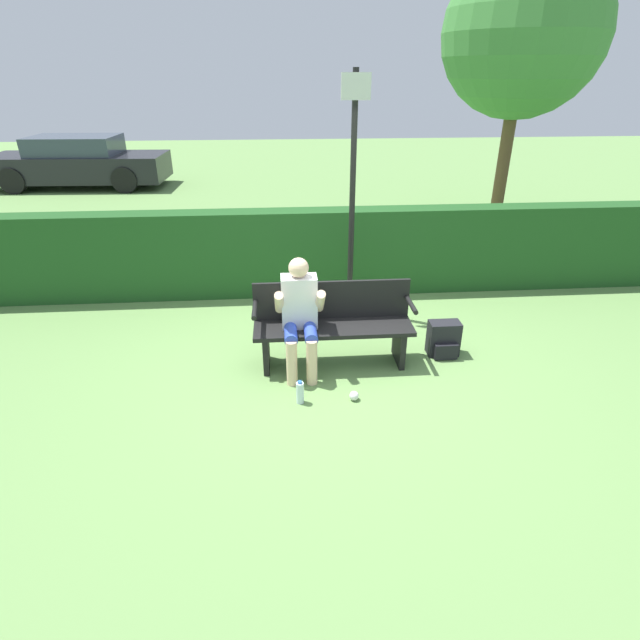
{
  "coord_description": "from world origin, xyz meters",
  "views": [
    {
      "loc": [
        -0.5,
        -4.62,
        2.85
      ],
      "look_at": [
        -0.15,
        -0.1,
        0.58
      ],
      "focal_mm": 28.0,
      "sensor_mm": 36.0,
      "label": 1
    }
  ],
  "objects_px": {
    "park_bench": "(333,323)",
    "backpack": "(444,340)",
    "parked_car": "(78,163)",
    "signpost": "(353,187)",
    "tree": "(524,34)",
    "water_bottle": "(300,393)",
    "person_seated": "(300,312)"
  },
  "relations": [
    {
      "from": "park_bench",
      "to": "backpack",
      "type": "height_order",
      "value": "park_bench"
    },
    {
      "from": "water_bottle",
      "to": "person_seated",
      "type": "bearing_deg",
      "value": 86.93
    },
    {
      "from": "water_bottle",
      "to": "tree",
      "type": "bearing_deg",
      "value": 53.9
    },
    {
      "from": "park_bench",
      "to": "backpack",
      "type": "distance_m",
      "value": 1.27
    },
    {
      "from": "water_bottle",
      "to": "tree",
      "type": "distance_m",
      "value": 7.91
    },
    {
      "from": "backpack",
      "to": "signpost",
      "type": "relative_size",
      "value": 0.14
    },
    {
      "from": "park_bench",
      "to": "person_seated",
      "type": "bearing_deg",
      "value": -161.37
    },
    {
      "from": "signpost",
      "to": "tree",
      "type": "distance_m",
      "value": 5.45
    },
    {
      "from": "signpost",
      "to": "parked_car",
      "type": "relative_size",
      "value": 0.62
    },
    {
      "from": "signpost",
      "to": "water_bottle",
      "type": "bearing_deg",
      "value": -110.04
    },
    {
      "from": "park_bench",
      "to": "parked_car",
      "type": "height_order",
      "value": "parked_car"
    },
    {
      "from": "backpack",
      "to": "parked_car",
      "type": "xyz_separation_m",
      "value": [
        -7.15,
        9.62,
        0.46
      ]
    },
    {
      "from": "park_bench",
      "to": "water_bottle",
      "type": "distance_m",
      "value": 0.91
    },
    {
      "from": "parked_car",
      "to": "person_seated",
      "type": "bearing_deg",
      "value": -58.26
    },
    {
      "from": "person_seated",
      "to": "water_bottle",
      "type": "height_order",
      "value": "person_seated"
    },
    {
      "from": "signpost",
      "to": "backpack",
      "type": "bearing_deg",
      "value": -54.3
    },
    {
      "from": "backpack",
      "to": "signpost",
      "type": "bearing_deg",
      "value": 125.7
    },
    {
      "from": "backpack",
      "to": "water_bottle",
      "type": "height_order",
      "value": "backpack"
    },
    {
      "from": "parked_car",
      "to": "signpost",
      "type": "bearing_deg",
      "value": -51.1
    },
    {
      "from": "backpack",
      "to": "tree",
      "type": "relative_size",
      "value": 0.08
    },
    {
      "from": "parked_car",
      "to": "tree",
      "type": "relative_size",
      "value": 0.95
    },
    {
      "from": "tree",
      "to": "park_bench",
      "type": "bearing_deg",
      "value": -127.27
    },
    {
      "from": "tree",
      "to": "signpost",
      "type": "bearing_deg",
      "value": -132.78
    },
    {
      "from": "signpost",
      "to": "parked_car",
      "type": "height_order",
      "value": "signpost"
    },
    {
      "from": "water_bottle",
      "to": "signpost",
      "type": "xyz_separation_m",
      "value": [
        0.74,
        2.03,
        1.5
      ]
    },
    {
      "from": "person_seated",
      "to": "signpost",
      "type": "xyz_separation_m",
      "value": [
        0.71,
        1.4,
        0.95
      ]
    },
    {
      "from": "person_seated",
      "to": "water_bottle",
      "type": "distance_m",
      "value": 0.84
    },
    {
      "from": "water_bottle",
      "to": "parked_car",
      "type": "bearing_deg",
      "value": 117.92
    },
    {
      "from": "park_bench",
      "to": "water_bottle",
      "type": "xyz_separation_m",
      "value": [
        -0.39,
        -0.75,
        -0.34
      ]
    },
    {
      "from": "backpack",
      "to": "tree",
      "type": "height_order",
      "value": "tree"
    },
    {
      "from": "park_bench",
      "to": "tree",
      "type": "xyz_separation_m",
      "value": [
        3.84,
        5.05,
        2.98
      ]
    },
    {
      "from": "person_seated",
      "to": "parked_car",
      "type": "xyz_separation_m",
      "value": [
        -5.55,
        9.78,
        -0.02
      ]
    }
  ]
}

